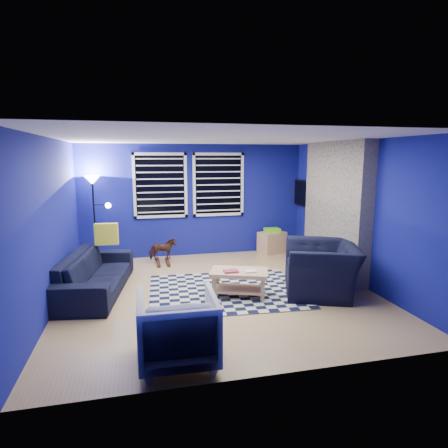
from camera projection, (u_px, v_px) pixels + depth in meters
name	position (u px, v px, depth m)	size (l,w,h in m)	color
floor	(218.00, 292.00, 6.24)	(5.00, 5.00, 0.00)	tan
ceiling	(218.00, 138.00, 5.80)	(5.00, 5.00, 0.00)	white
wall_back	(194.00, 201.00, 8.41)	(5.00, 5.00, 0.00)	navy
wall_left	(51.00, 224.00, 5.46)	(5.00, 5.00, 0.00)	navy
wall_right	(357.00, 213.00, 6.58)	(5.00, 5.00, 0.00)	navy
fireplace	(335.00, 212.00, 7.03)	(0.65, 2.00, 2.50)	gray
window_left	(160.00, 186.00, 8.15)	(1.17, 0.06, 1.42)	black
window_right	(219.00, 185.00, 8.44)	(1.17, 0.06, 1.42)	black
tv	(305.00, 194.00, 8.45)	(0.07, 1.00, 0.58)	black
rug	(226.00, 291.00, 6.25)	(2.50, 2.00, 0.02)	black
sofa	(96.00, 273.00, 6.16)	(0.86, 2.21, 0.65)	black
armchair_big	(321.00, 269.00, 6.12)	(1.11, 1.27, 0.82)	black
armchair_bent	(178.00, 328.00, 4.03)	(0.83, 0.85, 0.78)	gray
rocking_horse	(163.00, 250.00, 7.83)	(0.55, 0.25, 0.46)	#402214
coffee_table	(239.00, 278.00, 5.97)	(1.02, 0.80, 0.45)	tan
cabinet	(272.00, 242.00, 8.75)	(0.69, 0.57, 0.58)	tan
floor_lamp	(94.00, 192.00, 7.65)	(0.50, 0.31, 1.83)	black
throw_pillow	(107.00, 234.00, 6.76)	(0.41, 0.12, 0.39)	yellow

